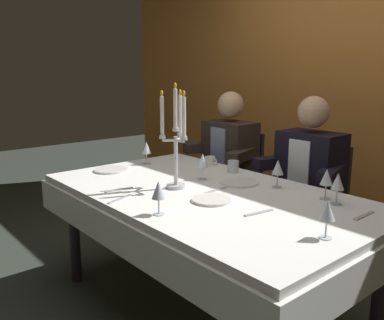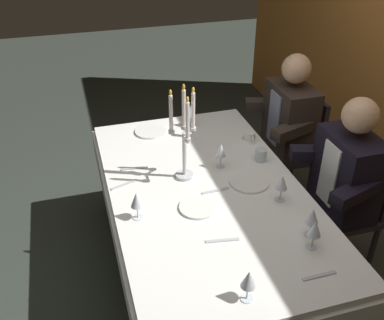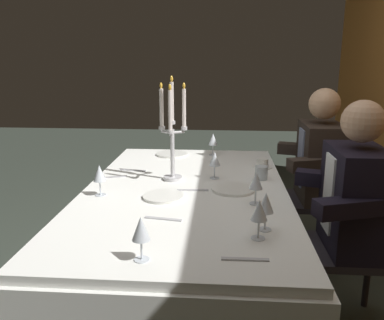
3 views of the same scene
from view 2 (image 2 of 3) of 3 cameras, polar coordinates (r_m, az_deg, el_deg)
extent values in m
plane|color=#31382F|center=(3.09, 1.62, -14.89)|extent=(12.00, 12.00, 0.00)
cube|color=white|center=(2.61, 1.86, -4.07)|extent=(1.90, 1.10, 0.04)
cube|color=white|center=(2.68, 1.82, -5.97)|extent=(1.94, 1.14, 0.18)
cylinder|color=#28242A|center=(3.42, -9.45, -2.31)|extent=(0.07, 0.07, 0.70)
cylinder|color=#28242A|center=(3.58, 4.23, -0.14)|extent=(0.07, 0.07, 0.70)
cylinder|color=silver|center=(2.70, -0.96, -1.96)|extent=(0.11, 0.11, 0.02)
cylinder|color=silver|center=(2.61, -0.99, 0.76)|extent=(0.02, 0.02, 0.28)
cylinder|color=silver|center=(2.52, -1.02, 4.25)|extent=(0.04, 0.04, 0.02)
cylinder|color=white|center=(2.47, -1.05, 6.66)|extent=(0.02, 0.02, 0.22)
ellipsoid|color=yellow|center=(2.42, -1.08, 9.32)|extent=(0.02, 0.02, 0.03)
cylinder|color=silver|center=(2.52, -0.78, 2.66)|extent=(0.08, 0.01, 0.01)
cylinder|color=silver|center=(2.48, -0.55, 2.65)|extent=(0.04, 0.04, 0.02)
cylinder|color=white|center=(2.42, -0.57, 5.07)|extent=(0.02, 0.02, 0.22)
ellipsoid|color=yellow|center=(2.37, -0.58, 7.75)|extent=(0.02, 0.02, 0.03)
cylinder|color=silver|center=(2.58, -0.43, 3.35)|extent=(0.05, 0.07, 0.01)
cylinder|color=silver|center=(2.59, 0.15, 4.03)|extent=(0.04, 0.04, 0.02)
cylinder|color=white|center=(2.54, 0.15, 6.37)|extent=(0.02, 0.02, 0.22)
ellipsoid|color=yellow|center=(2.49, 0.16, 8.96)|extent=(0.02, 0.02, 0.03)
cylinder|color=silver|center=(2.56, -1.82, 3.15)|extent=(0.05, 0.07, 0.01)
cylinder|color=silver|center=(2.56, -2.64, 3.64)|extent=(0.04, 0.04, 0.02)
cylinder|color=white|center=(2.51, -2.71, 6.00)|extent=(0.02, 0.02, 0.22)
ellipsoid|color=yellow|center=(2.45, -2.78, 8.61)|extent=(0.02, 0.02, 0.03)
cylinder|color=white|center=(2.45, 0.78, -6.04)|extent=(0.21, 0.21, 0.01)
cylinder|color=white|center=(2.67, 7.30, -2.76)|extent=(0.24, 0.24, 0.01)
cylinder|color=white|center=(3.19, -5.30, 3.69)|extent=(0.23, 0.23, 0.01)
cylinder|color=silver|center=(2.36, 14.75, -9.16)|extent=(0.06, 0.06, 0.00)
cylinder|color=silver|center=(2.34, 14.89, -8.43)|extent=(0.01, 0.01, 0.07)
cone|color=silver|center=(2.29, 15.16, -6.91)|extent=(0.07, 0.07, 0.08)
cylinder|color=#E0D172|center=(2.30, 15.08, -7.38)|extent=(0.04, 0.04, 0.03)
cylinder|color=silver|center=(2.41, -6.91, -7.30)|extent=(0.06, 0.06, 0.00)
cylinder|color=silver|center=(2.38, -6.98, -6.57)|extent=(0.01, 0.01, 0.07)
cone|color=silver|center=(2.33, -7.10, -5.03)|extent=(0.07, 0.07, 0.08)
cylinder|color=silver|center=(2.02, 7.01, -17.17)|extent=(0.06, 0.06, 0.00)
cylinder|color=silver|center=(1.99, 7.09, -16.42)|extent=(0.01, 0.01, 0.07)
cone|color=silver|center=(1.93, 7.25, -14.85)|extent=(0.07, 0.07, 0.08)
cylinder|color=silver|center=(2.56, 11.16, -4.97)|extent=(0.06, 0.06, 0.00)
cylinder|color=silver|center=(2.54, 11.25, -4.26)|extent=(0.01, 0.01, 0.07)
cone|color=silver|center=(2.49, 11.44, -2.78)|extent=(0.07, 0.07, 0.08)
cylinder|color=silver|center=(3.27, -0.16, 4.45)|extent=(0.06, 0.06, 0.00)
cylinder|color=silver|center=(3.25, -0.16, 5.07)|extent=(0.01, 0.01, 0.07)
cone|color=silver|center=(3.21, -0.16, 6.34)|extent=(0.07, 0.07, 0.08)
cylinder|color=#E0D172|center=(3.22, -0.16, 5.94)|extent=(0.04, 0.04, 0.03)
cylinder|color=silver|center=(2.30, 15.03, -10.67)|extent=(0.06, 0.06, 0.00)
cylinder|color=silver|center=(2.27, 15.17, -9.93)|extent=(0.01, 0.01, 0.07)
cone|color=silver|center=(2.22, 15.46, -8.39)|extent=(0.07, 0.07, 0.08)
cylinder|color=#E0D172|center=(2.24, 15.37, -8.87)|extent=(0.04, 0.04, 0.03)
cylinder|color=silver|center=(2.80, 3.63, -0.82)|extent=(0.06, 0.06, 0.00)
cylinder|color=silver|center=(2.78, 3.65, -0.13)|extent=(0.01, 0.01, 0.07)
cone|color=silver|center=(2.73, 3.71, 1.28)|extent=(0.07, 0.07, 0.08)
cylinder|color=maroon|center=(2.75, 3.69, 0.84)|extent=(0.04, 0.04, 0.03)
cylinder|color=silver|center=(2.87, 8.81, 0.68)|extent=(0.07, 0.07, 0.08)
cylinder|color=white|center=(3.11, 7.34, 2.61)|extent=(0.12, 0.12, 0.01)
cylinder|color=white|center=(3.09, 7.38, 3.10)|extent=(0.08, 0.08, 0.05)
torus|color=white|center=(3.05, 7.74, 2.71)|extent=(0.04, 0.01, 0.04)
cube|color=#B7B7BC|center=(2.17, 15.97, -14.04)|extent=(0.02, 0.17, 0.01)
cube|color=#B7B7BC|center=(2.58, 3.03, -3.95)|extent=(0.03, 0.17, 0.01)
cube|color=#B7B7BC|center=(2.66, -8.66, -3.14)|extent=(0.07, 0.17, 0.01)
cube|color=#B7B7BC|center=(2.26, 3.92, -10.22)|extent=(0.04, 0.17, 0.01)
cube|color=#B7B7BC|center=(2.79, -7.36, -1.06)|extent=(0.03, 0.17, 0.01)
cylinder|color=#28242A|center=(3.77, 7.84, -1.08)|extent=(0.04, 0.04, 0.42)
cylinder|color=#28242A|center=(3.51, 10.13, -4.18)|extent=(0.04, 0.04, 0.42)
cylinder|color=#28242A|center=(3.92, 12.68, -0.25)|extent=(0.04, 0.04, 0.42)
cylinder|color=#28242A|center=(3.67, 15.23, -3.15)|extent=(0.04, 0.04, 0.42)
cube|color=#28242A|center=(3.59, 11.87, 0.93)|extent=(0.42, 0.42, 0.04)
cube|color=#28242A|center=(3.56, 15.02, 4.66)|extent=(0.38, 0.04, 0.44)
cube|color=#302721|center=(3.45, 12.40, 5.04)|extent=(0.42, 0.26, 0.54)
cube|color=#8792B5|center=(3.38, 10.42, 5.24)|extent=(0.16, 0.01, 0.40)
sphere|color=#DBAC83|center=(3.29, 13.22, 11.32)|extent=(0.21, 0.21, 0.21)
cube|color=#302721|center=(3.57, 9.44, 7.00)|extent=(0.19, 0.34, 0.08)
cube|color=#302721|center=(3.22, 12.66, 3.73)|extent=(0.19, 0.34, 0.08)
cylinder|color=#28242A|center=(3.23, 13.19, -8.26)|extent=(0.04, 0.04, 0.42)
cylinder|color=#28242A|center=(3.01, 16.41, -12.43)|extent=(0.04, 0.04, 0.42)
cylinder|color=#28242A|center=(3.40, 18.58, -6.93)|extent=(0.04, 0.04, 0.42)
cylinder|color=#28242A|center=(3.19, 22.03, -10.73)|extent=(0.04, 0.04, 0.42)
cube|color=#28242A|center=(3.06, 18.26, -6.28)|extent=(0.42, 0.42, 0.04)
cube|color=#28242A|center=(3.03, 22.04, -1.96)|extent=(0.38, 0.04, 0.44)
cube|color=black|center=(2.90, 19.22, -1.78)|extent=(0.42, 0.26, 0.54)
cube|color=white|center=(2.81, 17.05, -1.72)|extent=(0.16, 0.01, 0.40)
sphere|color=tan|center=(2.70, 20.74, 5.36)|extent=(0.21, 0.21, 0.21)
cube|color=black|center=(2.98, 15.51, 0.80)|extent=(0.19, 0.34, 0.08)
cube|color=black|center=(2.68, 20.11, -3.93)|extent=(0.19, 0.34, 0.08)
camera|label=1|loc=(1.25, -59.94, -33.31)|focal=38.90mm
camera|label=3|loc=(1.20, 56.28, -31.04)|focal=37.60mm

